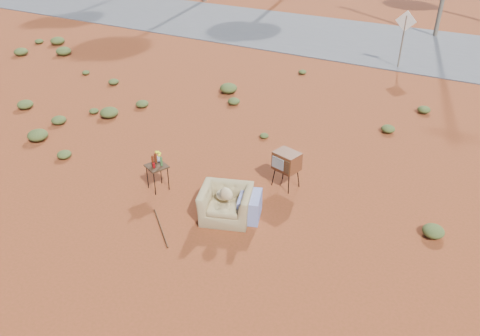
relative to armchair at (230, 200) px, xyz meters
The scene contains 8 objects.
ground 0.84m from the armchair, 148.25° to the right, with size 140.00×140.00×0.00m, color maroon.
highway 14.64m from the armchair, 92.38° to the left, with size 140.00×7.00×0.04m, color #565659.
armchair is the anchor object (origin of this frame).
tv_unit 1.77m from the armchair, 72.49° to the left, with size 0.66×0.59×0.90m.
side_table 2.05m from the armchair, behind, with size 0.58×0.58×0.90m.
rusty_bar 1.55m from the armchair, 135.77° to the right, with size 0.04×0.04×1.32m, color #472713.
road_sign 11.71m from the armchair, 85.61° to the left, with size 0.78×0.06×2.19m.
scrub_patch 4.29m from the armchair, 109.55° to the left, with size 17.49×8.07×0.33m.
Camera 1 is at (4.68, -6.57, 6.04)m, focal length 35.00 mm.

